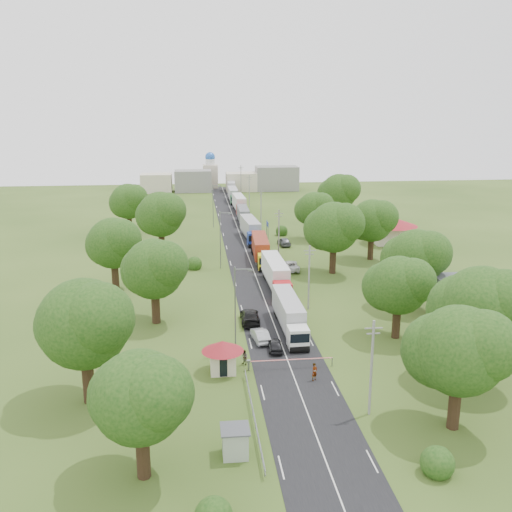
{
  "coord_description": "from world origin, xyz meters",
  "views": [
    {
      "loc": [
        -9.67,
        -79.92,
        26.81
      ],
      "look_at": [
        0.23,
        11.23,
        3.0
      ],
      "focal_mm": 40.0,
      "sensor_mm": 36.0,
      "label": 1
    }
  ],
  "objects": [
    {
      "name": "pole_0",
      "position": [
        5.5,
        -35.0,
        4.68
      ],
      "size": [
        1.6,
        0.24,
        9.0
      ],
      "color": "gray",
      "rests_on": "ground"
    },
    {
      "name": "car_lane_mid",
      "position": [
        -2.37,
        -17.38,
        0.73
      ],
      "size": [
        2.12,
        4.59,
        1.46
      ],
      "primitive_type": "imported",
      "rotation": [
        0.0,
        0.0,
        3.28
      ],
      "color": "#A8ABB0",
      "rests_on": "ground"
    },
    {
      "name": "ground",
      "position": [
        0.0,
        0.0,
        0.0
      ],
      "size": [
        260.0,
        260.0,
        0.0
      ],
      "primitive_type": "plane",
      "color": "#314A18",
      "rests_on": "ground"
    },
    {
      "name": "tree_10",
      "position": [
        -15.01,
        -9.84,
        7.22
      ],
      "size": [
        8.8,
        8.8,
        11.07
      ],
      "color": "#382616",
      "rests_on": "ground"
    },
    {
      "name": "tree_3",
      "position": [
        19.99,
        -7.84,
        7.22
      ],
      "size": [
        8.8,
        8.8,
        11.07
      ],
      "color": "#382616",
      "rests_on": "ground"
    },
    {
      "name": "lamp_2",
      "position": [
        -5.35,
        50.0,
        5.55
      ],
      "size": [
        2.03,
        0.22,
        10.0
      ],
      "color": "slate",
      "rests_on": "ground"
    },
    {
      "name": "car_verge_far",
      "position": [
        8.0,
        30.39,
        0.82
      ],
      "size": [
        2.4,
        4.98,
        1.64
      ],
      "primitive_type": "imported",
      "rotation": [
        0.0,
        0.0,
        3.24
      ],
      "color": "#53555A",
      "rests_on": "ground"
    },
    {
      "name": "truck_5",
      "position": [
        2.19,
        70.4,
        2.18
      ],
      "size": [
        2.99,
        14.87,
        4.11
      ],
      "color": "#AB1A1A",
      "rests_on": "ground"
    },
    {
      "name": "truck_7",
      "position": [
        2.35,
        103.87,
        2.06
      ],
      "size": [
        3.13,
        14.07,
        3.88
      ],
      "color": "silver",
      "rests_on": "ground"
    },
    {
      "name": "lamp_1",
      "position": [
        -5.35,
        15.0,
        5.55
      ],
      "size": [
        2.03,
        0.22,
        10.0
      ],
      "color": "slate",
      "rests_on": "ground"
    },
    {
      "name": "tree_7",
      "position": [
        23.99,
        50.17,
        7.85
      ],
      "size": [
        9.6,
        9.6,
        12.05
      ],
      "color": "#382616",
      "rests_on": "ground"
    },
    {
      "name": "truck_2",
      "position": [
        1.99,
        19.12,
        2.2
      ],
      "size": [
        3.2,
        15.04,
        4.15
      ],
      "color": "yellow",
      "rests_on": "ground"
    },
    {
      "name": "pole_2",
      "position": [
        5.5,
        21.0,
        4.68
      ],
      "size": [
        1.6,
        0.24,
        9.0
      ],
      "color": "gray",
      "rests_on": "ground"
    },
    {
      "name": "tree_4",
      "position": [
        12.99,
        10.17,
        7.85
      ],
      "size": [
        9.6,
        9.6,
        12.05
      ],
      "color": "#382616",
      "rests_on": "ground"
    },
    {
      "name": "tree_5",
      "position": [
        21.99,
        18.16,
        7.22
      ],
      "size": [
        8.8,
        8.8,
        11.07
      ],
      "color": "#382616",
      "rests_on": "ground"
    },
    {
      "name": "house_cream",
      "position": [
        30.0,
        30.0,
        3.64
      ],
      "size": [
        10.08,
        10.08,
        5.8
      ],
      "color": "beige",
      "rests_on": "ground"
    },
    {
      "name": "guard_booth",
      "position": [
        -7.2,
        -25.0,
        2.16
      ],
      "size": [
        4.4,
        4.4,
        3.45
      ],
      "color": "beige",
      "rests_on": "ground"
    },
    {
      "name": "tree_0",
      "position": [
        11.99,
        -37.84,
        7.22
      ],
      "size": [
        8.8,
        8.8,
        11.07
      ],
      "color": "#382616",
      "rests_on": "ground"
    },
    {
      "name": "car_lane_front",
      "position": [
        -1.0,
        -20.23,
        0.67
      ],
      "size": [
        1.74,
        3.97,
        1.33
      ],
      "primitive_type": "imported",
      "rotation": [
        0.0,
        0.0,
        3.1
      ],
      "color": "black",
      "rests_on": "ground"
    },
    {
      "name": "car_verge_near",
      "position": [
        6.23,
        12.5,
        0.82
      ],
      "size": [
        2.91,
        5.97,
        1.63
      ],
      "primitive_type": "imported",
      "rotation": [
        0.0,
        0.0,
        3.11
      ],
      "color": "silver",
      "rests_on": "ground"
    },
    {
      "name": "truck_1",
      "position": [
        2.39,
        2.81,
        2.24
      ],
      "size": [
        2.84,
        15.23,
        4.22
      ],
      "color": "red",
      "rests_on": "ground"
    },
    {
      "name": "truck_6",
      "position": [
        1.67,
        87.26,
        2.07
      ],
      "size": [
        2.46,
        14.08,
        3.9
      ],
      "color": "#26663E",
      "rests_on": "ground"
    },
    {
      "name": "truck_4",
      "position": [
        1.82,
        53.43,
        2.0
      ],
      "size": [
        2.42,
        13.61,
        3.77
      ],
      "color": "silver",
      "rests_on": "ground"
    },
    {
      "name": "pedestrian_near",
      "position": [
        1.93,
        -28.04,
        0.93
      ],
      "size": [
        0.81,
        0.76,
        1.86
      ],
      "primitive_type": "imported",
      "rotation": [
        0.0,
        0.0,
        0.63
      ],
      "color": "gray",
      "rests_on": "ground"
    },
    {
      "name": "tree_13",
      "position": [
        -24.01,
        45.16,
        7.22
      ],
      "size": [
        8.8,
        8.8,
        11.07
      ],
      "color": "#382616",
      "rests_on": "ground"
    },
    {
      "name": "pole_3",
      "position": [
        5.5,
        49.0,
        4.68
      ],
      "size": [
        1.6,
        0.24,
        9.0
      ],
      "color": "gray",
      "rests_on": "ground"
    },
    {
      "name": "pole_1",
      "position": [
        5.5,
        -7.0,
        4.68
      ],
      "size": [
        1.6,
        0.24,
        9.0
      ],
      "color": "gray",
      "rests_on": "ground"
    },
    {
      "name": "boom_barrier",
      "position": [
        -1.36,
        -25.0,
        0.89
      ],
      "size": [
        9.22,
        0.35,
        1.18
      ],
      "color": "slate",
      "rests_on": "ground"
    },
    {
      "name": "house_brick",
      "position": [
        26.0,
        -12.0,
        2.65
      ],
      "size": [
        8.6,
        6.6,
        5.2
      ],
      "color": "maroon",
      "rests_on": "ground"
    },
    {
      "name": "lamp_0",
      "position": [
        -5.35,
        -20.0,
        5.55
      ],
      "size": [
        2.03,
        0.22,
        10.0
      ],
      "color": "slate",
      "rests_on": "ground"
    },
    {
      "name": "church",
      "position": [
        -4.0,
        118.0,
        5.39
      ],
      "size": [
        5.0,
        5.0,
        12.3
      ],
      "color": "beige",
      "rests_on": "ground"
    },
    {
      "name": "tree_9",
      "position": [
        -20.01,
        -29.83,
        7.85
      ],
      "size": [
        9.6,
        9.6,
        12.05
      ],
      "color": "#382616",
      "rests_on": "ground"
    },
    {
      "name": "kiosk",
      "position": [
        -7.0,
        -40.0,
        1.23
      ],
      "size": [
        2.3,
        2.3,
        2.41
      ],
      "color": "#99A593",
      "rests_on": "ground"
    },
    {
      "name": "tree_11",
      "position": [
        -22.01,
        5.16,
        7.22
      ],
      "size": [
        8.8,
        8.8,
        11.07
      ],
      "color": "#382616",
      "rests_on": "ground"
    },
    {
      "name": "car_lane_rear",
      "position": [
        -3.0,
        -11.2,
        0.84
      ],
      "size": [
        2.48,
        5.84,
        1.68
      ],
      "primitive_type": "imported",
      "rotation": [
        0.0,
        0.0,
        3.12
      ],
      "color": "black",
      "rests_on": "ground"
    },
    {
      "name": "pole_5",
      "position": [
        5.5,
        105.0,
        4.68
      ],
      "size": [
        1.6,
        0.24,
        9.0
      ],
      "color": "gray",
      "rests_on": "ground"
    },
    {
      "name": "distant_town",
      "position": [
        0.68,
        110.0,
        3.49
      ],
      "size": [
        52.0,
        8.0,
        8.0
      ],
      "color": "gray",
      "rests_on": "ground"
    },
    {
      "name": "truck_3",
      "position": [
        1.88,
        36.56,
        2.24
      ],
      "size": [
        3.43,
        15.28,
        4.22
      ],
      "color": "navy",
      "rests_on": "ground"
    },
    {
      "name": "pole_4",
      "position": [
        5.5,
        77.0,
        4.68
      ],
      "size": [
        1.6,
        0.24,
        9.0
      ],
      "color": "gray",
      "rests_on": "ground"
    },
    {
      "name": "tree_1",
      "position": [
        17.99,
        -29.83,
        7.85
      ],
      "size": [
        9.6,
        9.6,
        12.05
      ],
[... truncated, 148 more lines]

